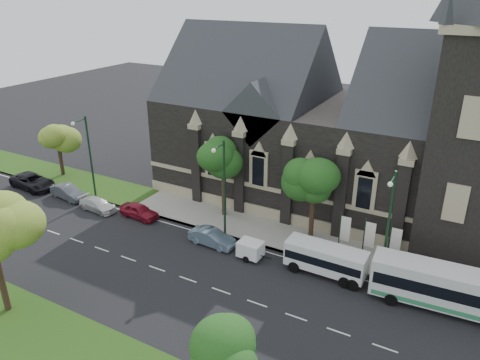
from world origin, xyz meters
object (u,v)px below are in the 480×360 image
Objects in this scene: tree_park_east at (229,355)px; car_far_red at (139,211)px; box_trailer at (250,249)px; car_far_grey at (68,192)px; street_lamp_near at (388,222)px; banner_flag_center at (368,237)px; sedan at (212,238)px; tour_coach at (454,290)px; tree_walk_far at (60,138)px; street_lamp_far at (88,153)px; tree_walk_left at (226,161)px; tree_walk_right at (318,178)px; banner_flag_right at (393,243)px; car_far_black at (33,181)px; street_lamp_mid at (223,184)px; banner_flag_left at (343,231)px; car_far_white at (98,205)px; shuttle_bus at (326,258)px.

car_far_red is at bearing 141.14° from tree_park_east.
box_trailer is 22.36m from car_far_grey.
street_lamp_near is 2.18× the size of car_far_red.
tree_park_east is 1.45× the size of car_far_grey.
banner_flag_center is at bearing -79.48° from car_far_red.
box_trailer is 3.93m from sedan.
tree_walk_far is at bearing 170.51° from tour_coach.
street_lamp_far is 2.25× the size of banner_flag_center.
tree_walk_left is 22.06m from tree_walk_far.
tree_walk_right is 7.72m from street_lamp_near.
banner_flag_center is 1.00× the size of banner_flag_right.
street_lamp_mid is at bearing -82.28° from car_far_black.
tree_walk_far is at bearing 77.69° from car_far_red.
banner_flag_right is 0.70× the size of car_far_black.
sedan is at bearing -72.68° from tree_walk_left.
banner_flag_left reaches higher than box_trailer.
car_far_grey is at bearing 94.55° from car_far_red.
car_far_white is at bearing -155.81° from tree_walk_left.
street_lamp_far reaches higher than shuttle_bus.
banner_flag_right is at bearing -77.66° from car_far_grey.
banner_flag_center is at bearing 26.95° from box_trailer.
banner_flag_center is 0.92× the size of car_far_grey.
banner_flag_left reaches higher than shuttle_bus.
tree_park_east is 28.33m from car_far_white.
tree_park_east is at bearing -117.58° from car_far_white.
car_far_red is at bearing -164.32° from tree_walk_right.
sedan is 0.75× the size of car_far_black.
sedan is (-7.32, -5.44, -5.11)m from tree_walk_right.
street_lamp_mid reaches higher than tree_walk_left.
car_far_black is at bearing -171.35° from street_lamp_far.
car_far_white is (-4.69, -0.81, -0.09)m from car_far_red.
tree_park_east reaches higher than banner_flag_center.
tree_walk_left is at bearing -54.91° from car_far_red.
car_far_red is at bearing -81.46° from car_far_grey.
tour_coach is 2.68× the size of car_far_red.
street_lamp_near is at bearing -48.07° from banner_flag_center.
car_far_grey reaches higher than car_far_red.
car_far_black is at bearing 156.06° from tree_park_east.
street_lamp_near is 2.25× the size of banner_flag_left.
car_far_white is (2.27, -1.75, -4.49)m from street_lamp_far.
street_lamp_mid reaches higher than car_far_white.
street_lamp_mid is 1.58× the size of car_far_black.
box_trailer is (-3.39, -5.70, -4.95)m from tree_walk_right.
banner_flag_left is 0.92× the size of car_far_grey.
tree_walk_left is at bearing 163.20° from tour_coach.
banner_flag_center is (36.11, -1.18, -2.24)m from tree_walk_far.
tour_coach is 1.94× the size of car_far_black.
car_far_white is at bearing -88.11° from car_far_black.
street_lamp_near is at bearing -84.75° from car_far_red.
street_lamp_near is 2.07× the size of car_far_grey.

